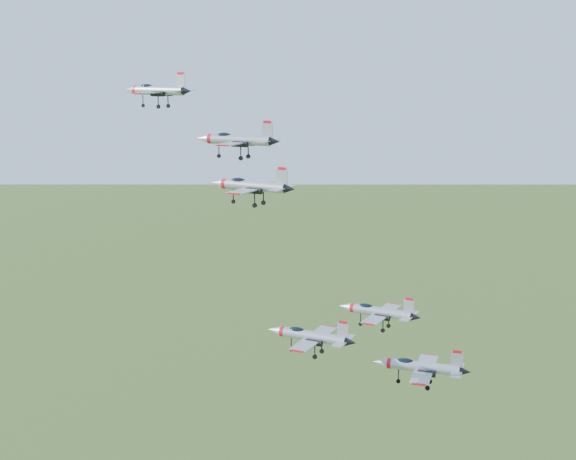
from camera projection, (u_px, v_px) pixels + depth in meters
The scene contains 6 objects.
jet_lead at pixel (157, 90), 125.74m from camera, with size 13.24×10.86×3.55m.
jet_left_high at pixel (236, 140), 105.92m from camera, with size 12.37×10.31×3.31m.
jet_right_high at pixel (251, 185), 87.14m from camera, with size 10.58×8.73×2.83m.
jet_left_low at pixel (378, 311), 106.36m from camera, with size 11.66×9.62×3.12m.
jet_right_low at pixel (310, 336), 90.37m from camera, with size 10.93×9.06×2.92m.
jet_trail at pixel (420, 366), 92.11m from camera, with size 11.23×9.49×3.03m.
Camera 1 is at (54.33, -85.55, 149.63)m, focal length 50.00 mm.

